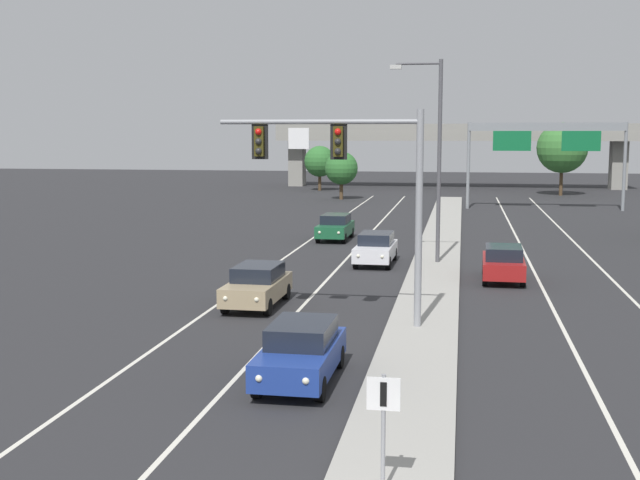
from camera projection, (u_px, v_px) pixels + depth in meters
median_island at (425, 315)px, 29.67m from camera, size 2.40×110.00×0.15m
lane_stripe_oncoming_center at (328, 279)px, 37.32m from camera, size 0.14×100.00×0.01m
lane_stripe_receding_center at (541, 286)px, 35.73m from camera, size 0.14×100.00×0.01m
edge_stripe_left at (257, 277)px, 37.87m from camera, size 0.14×100.00×0.01m
edge_stripe_right at (621, 288)px, 35.17m from camera, size 0.14×100.00×0.01m
overhead_signal_mast at (354, 171)px, 27.35m from camera, size 6.84×0.44×7.20m
median_sign_post at (383, 416)px, 14.64m from camera, size 0.60×0.10×2.20m
street_lamp_median at (435, 149)px, 40.72m from camera, size 2.58×0.28×10.00m
car_oncoming_blue at (301, 351)px, 21.90m from camera, size 1.85×4.48×1.58m
car_oncoming_tan at (257, 285)px, 31.47m from camera, size 1.87×4.49×1.58m
car_oncoming_white at (376, 248)px, 41.57m from camera, size 1.88×4.49×1.58m
car_oncoming_green at (335, 227)px, 50.97m from camera, size 1.86×4.49×1.58m
car_receding_red at (503, 263)px, 36.91m from camera, size 1.90×4.50×1.58m
highway_sign_gantry at (546, 138)px, 70.31m from camera, size 13.28×0.42×7.50m
overpass_bridge at (453, 140)px, 99.24m from camera, size 42.40×6.40×7.65m
tree_far_left_b at (341, 168)px, 81.75m from camera, size 3.29×3.29×4.76m
tree_far_right_c at (562, 148)px, 86.58m from camera, size 5.31×5.31×7.68m
tree_far_left_a at (320, 161)px, 94.32m from camera, size 3.54×3.54×5.12m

